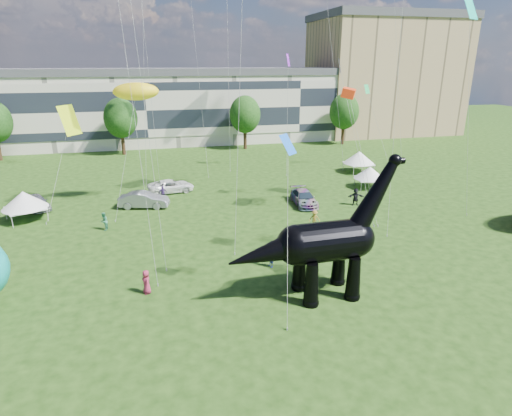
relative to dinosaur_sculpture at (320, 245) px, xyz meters
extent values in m
plane|color=#16330C|center=(-2.06, -4.53, -3.50)|extent=(220.00, 220.00, 0.00)
cube|color=beige|center=(-10.06, 57.47, 2.50)|extent=(78.00, 11.00, 12.00)
cube|color=tan|center=(37.94, 60.47, 7.50)|extent=(28.00, 18.00, 22.00)
cylinder|color=#382314|center=(-14.06, 48.47, -1.90)|extent=(0.56, 0.56, 3.20)
ellipsoid|color=#14380F|center=(-14.06, 48.47, 2.82)|extent=(5.20, 5.20, 6.24)
cylinder|color=#382314|center=(5.94, 48.47, -1.90)|extent=(0.56, 0.56, 3.20)
ellipsoid|color=#14380F|center=(5.94, 48.47, 2.82)|extent=(5.20, 5.20, 6.24)
cylinder|color=#382314|center=(23.94, 48.47, -1.90)|extent=(0.56, 0.56, 3.20)
ellipsoid|color=#14380F|center=(23.94, 48.47, 2.82)|extent=(5.20, 5.20, 6.24)
cone|color=black|center=(-0.88, -1.06, -2.09)|extent=(1.00, 1.00, 2.81)
sphere|color=black|center=(-0.88, -1.06, -3.33)|extent=(1.03, 1.03, 1.03)
cone|color=black|center=(-0.94, 1.00, -2.09)|extent=(1.00, 1.00, 2.81)
sphere|color=black|center=(-0.94, 1.00, -3.33)|extent=(1.03, 1.03, 1.03)
cone|color=black|center=(1.94, -0.97, -2.09)|extent=(1.00, 1.00, 2.81)
sphere|color=black|center=(1.94, -0.97, -3.33)|extent=(1.03, 1.03, 1.03)
cone|color=black|center=(1.87, 1.09, -2.09)|extent=(1.00, 1.00, 2.81)
sphere|color=black|center=(1.87, 1.09, -3.33)|extent=(1.03, 1.03, 1.03)
cylinder|color=black|center=(0.41, 0.01, 0.16)|extent=(4.02, 2.65, 2.53)
sphere|color=black|center=(-1.56, -0.05, 0.16)|extent=(2.53, 2.53, 2.53)
sphere|color=black|center=(2.38, 0.07, 0.16)|extent=(2.44, 2.44, 2.44)
cone|color=black|center=(3.52, 0.11, 2.88)|extent=(3.57, 1.52, 4.97)
sphere|color=black|center=(4.66, 0.14, 5.03)|extent=(0.79, 0.79, 0.79)
cylinder|color=black|center=(4.95, 0.15, 4.98)|extent=(0.67, 0.43, 0.41)
cone|color=black|center=(-3.50, -0.11, -0.15)|extent=(5.02, 2.12, 2.76)
imported|color=#A9A9AE|center=(-21.41, 22.53, -2.75)|extent=(3.68, 4.71, 1.50)
imported|color=gray|center=(-10.86, 20.48, -2.68)|extent=(5.26, 2.81, 1.65)
imported|color=white|center=(-7.87, 25.33, -2.78)|extent=(5.50, 3.18, 1.44)
imported|color=#595960|center=(5.36, 17.48, -2.77)|extent=(2.37, 5.15, 1.46)
cube|color=white|center=(15.08, 21.72, -2.45)|extent=(3.33, 3.33, 0.11)
cone|color=white|center=(15.08, 21.72, -1.68)|extent=(4.21, 4.21, 1.43)
cylinder|color=#999999|center=(13.52, 20.64, -2.97)|extent=(0.06, 0.06, 1.05)
cylinder|color=#999999|center=(16.16, 20.17, -2.97)|extent=(0.06, 0.06, 1.05)
cylinder|color=#999999|center=(13.99, 23.27, -2.97)|extent=(0.06, 0.06, 1.05)
cylinder|color=#999999|center=(16.63, 22.80, -2.97)|extent=(0.06, 0.06, 1.05)
cube|color=white|center=(17.26, 28.86, -2.32)|extent=(3.34, 3.34, 0.13)
cone|color=white|center=(17.26, 28.86, -1.46)|extent=(4.23, 4.23, 1.61)
cylinder|color=#999999|center=(15.82, 27.30, -2.91)|extent=(0.06, 0.06, 1.18)
cylinder|color=#999999|center=(18.82, 27.42, -2.91)|extent=(0.06, 0.06, 1.18)
cylinder|color=#999999|center=(15.70, 30.30, -2.91)|extent=(0.06, 0.06, 1.18)
cylinder|color=#999999|center=(18.70, 30.42, -2.91)|extent=(0.06, 0.06, 1.18)
cube|color=silver|center=(-21.62, 19.37, -2.33)|extent=(4.24, 4.24, 0.13)
cone|color=silver|center=(-21.62, 19.37, -1.48)|extent=(5.37, 5.37, 1.60)
cylinder|color=#999999|center=(-22.34, 17.40, -2.92)|extent=(0.06, 0.06, 1.17)
cylinder|color=#999999|center=(-19.64, 18.65, -2.92)|extent=(0.06, 0.06, 1.17)
cylinder|color=#999999|center=(-23.60, 20.10, -2.92)|extent=(0.06, 0.06, 1.17)
cylinder|color=#999999|center=(-20.90, 21.35, -2.92)|extent=(0.06, 0.06, 1.17)
imported|color=navy|center=(-1.87, 4.52, -2.61)|extent=(0.59, 0.74, 1.78)
imported|color=black|center=(10.53, 16.02, -2.60)|extent=(1.75, 0.85, 1.81)
imported|color=#4B316F|center=(-8.88, 22.48, -2.70)|extent=(0.99, 0.53, 1.61)
imported|color=maroon|center=(-10.67, 2.78, -2.69)|extent=(0.69, 0.90, 1.63)
imported|color=olive|center=(4.12, 11.23, -2.72)|extent=(1.11, 0.78, 1.57)
imported|color=olive|center=(-20.47, 7.58, -2.68)|extent=(0.78, 0.94, 1.65)
imported|color=#34825D|center=(-14.28, 14.95, -2.68)|extent=(0.75, 0.89, 1.64)
ellipsoid|color=yellow|center=(-10.72, 21.56, 7.98)|extent=(4.72, 3.79, 1.69)
plane|color=green|center=(18.91, 31.29, 7.21)|extent=(1.32, 0.96, 1.19)
plane|color=black|center=(8.32, 17.08, 10.35)|extent=(0.92, 1.28, 1.30)
plane|color=#0CB796|center=(18.79, 13.35, 15.41)|extent=(2.72, 2.14, 2.30)
cube|color=red|center=(7.95, 13.99, 8.03)|extent=(2.29, 2.79, 0.99)
plane|color=#BBDD12|center=(-17.07, 21.63, 5.42)|extent=(2.26, 2.88, 2.78)
plane|color=blue|center=(-2.03, 0.67, 6.21)|extent=(1.44, 1.42, 1.10)
plane|color=purple|center=(8.10, 32.33, 10.89)|extent=(1.05, 1.47, 1.52)
camera|label=1|loc=(-9.66, -22.60, 10.74)|focal=30.00mm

